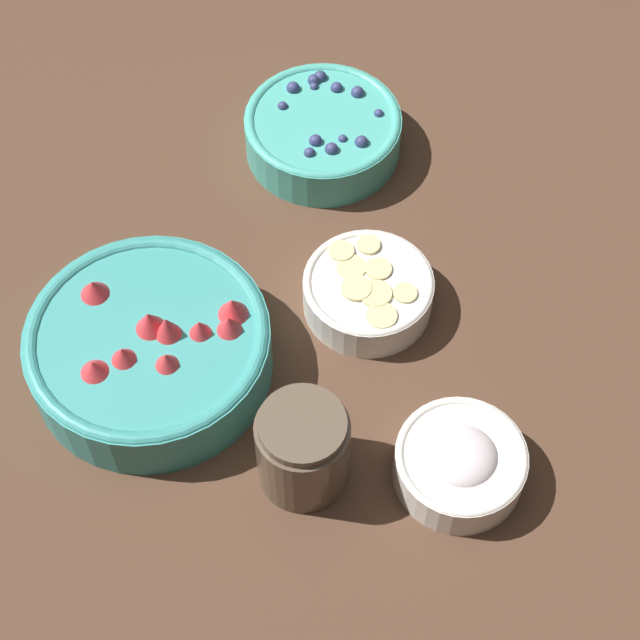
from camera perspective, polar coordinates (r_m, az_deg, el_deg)
The scene contains 6 objects.
ground_plane at distance 1.09m, azimuth 0.95°, elevation -1.19°, with size 4.00×4.00×0.00m, color #4C3323.
bowl_strawberries at distance 1.06m, azimuth -9.06°, elevation -1.40°, with size 0.24×0.24×0.09m.
bowl_blueberries at distance 1.23m, azimuth 0.16°, elevation 10.09°, with size 0.18×0.18×0.06m.
bowl_bananas at distance 1.10m, azimuth 2.59°, elevation 1.59°, with size 0.13×0.13×0.05m.
bowl_cream at distance 1.00m, azimuth 7.49°, elevation -7.54°, with size 0.12×0.12×0.05m.
jar_chocolate at distance 0.98m, azimuth -0.92°, elevation -6.95°, with size 0.09×0.09×0.10m.
Camera 1 is at (0.31, -0.49, 0.92)m, focal length 60.00 mm.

